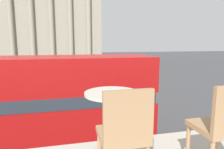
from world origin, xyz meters
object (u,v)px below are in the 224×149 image
object	(u,v)px
cafe_dining_table	(112,109)
cafe_chair_0	(124,133)
pedestrian_grey	(139,80)
cafe_chair_1	(222,125)
traffic_light_near	(67,84)
pedestrian_black	(102,67)
pedestrian_red	(32,67)
traffic_light_mid	(69,67)
double_decker_bus	(9,105)
car_silver	(8,84)
car_white	(125,71)
pedestrian_olive	(71,68)
plaza_building_left	(35,5)

from	to	relation	value
cafe_dining_table	cafe_chair_0	bearing A→B (deg)	-92.53
cafe_chair_0	pedestrian_grey	bearing A→B (deg)	70.53
cafe_chair_1	traffic_light_near	size ratio (longest dim) A/B	0.27
cafe_dining_table	pedestrian_black	distance (m)	28.97
pedestrian_red	cafe_chair_1	bearing A→B (deg)	-143.02
traffic_light_mid	pedestrian_black	distance (m)	11.59
cafe_chair_0	pedestrian_black	bearing A→B (deg)	81.74
cafe_chair_1	pedestrian_grey	bearing A→B (deg)	76.93
double_decker_bus	car_silver	bearing A→B (deg)	112.62
traffic_light_near	traffic_light_mid	world-z (taller)	traffic_light_mid
car_white	pedestrian_red	bearing A→B (deg)	93.32
traffic_light_mid	pedestrian_grey	size ratio (longest dim) A/B	1.95
cafe_dining_table	car_white	distance (m)	26.80
pedestrian_black	pedestrian_grey	distance (m)	11.87
pedestrian_olive	pedestrian_red	distance (m)	6.52
traffic_light_near	traffic_light_mid	xyz separation A→B (m)	(0.30, 7.86, 0.10)
plaza_building_left	pedestrian_red	distance (m)	17.88
cafe_dining_table	pedestrian_olive	xyz separation A→B (m)	(0.33, 28.46, -2.97)
plaza_building_left	car_silver	size ratio (longest dim) A/B	6.40
cafe_chair_1	traffic_light_near	xyz separation A→B (m)	(-1.34, 10.86, -1.73)
cafe_dining_table	traffic_light_mid	xyz separation A→B (m)	(-0.15, 18.12, -1.65)
traffic_light_near	pedestrian_grey	bearing A→B (deg)	41.66
traffic_light_mid	car_silver	bearing A→B (deg)	169.51
traffic_light_near	car_white	bearing A→B (deg)	60.95
car_silver	cafe_chair_1	bearing A→B (deg)	84.93
pedestrian_olive	plaza_building_left	bearing A→B (deg)	73.12
cafe_dining_table	cafe_chair_0	size ratio (longest dim) A/B	0.80
cafe_dining_table	car_white	xyz separation A→B (m)	(7.95, 25.39, -3.29)
cafe_dining_table	traffic_light_near	distance (m)	10.42
car_white	car_silver	distance (m)	15.39
pedestrian_black	pedestrian_grey	xyz separation A→B (m)	(1.54, -11.77, 0.01)
double_decker_bus	traffic_light_mid	xyz separation A→B (m)	(2.51, 12.02, -0.00)
pedestrian_red	pedestrian_grey	xyz separation A→B (m)	(12.31, -14.46, 0.06)
double_decker_bus	car_silver	xyz separation A→B (m)	(-3.49, 13.13, -1.64)
pedestrian_red	pedestrian_black	world-z (taller)	pedestrian_black
cafe_chair_0	pedestrian_olive	size ratio (longest dim) A/B	0.52
cafe_dining_table	plaza_building_left	bearing A→B (deg)	98.04
pedestrian_red	double_decker_bus	bearing A→B (deg)	-147.86
traffic_light_mid	pedestrian_olive	bearing A→B (deg)	87.37
cafe_chair_1	plaza_building_left	size ratio (longest dim) A/B	0.03
cafe_chair_1	plaza_building_left	bearing A→B (deg)	104.53
car_silver	pedestrian_red	bearing A→B (deg)	-117.05
traffic_light_near	pedestrian_red	bearing A→B (deg)	104.04
cafe_chair_1	pedestrian_grey	size ratio (longest dim) A/B	0.50
traffic_light_near	plaza_building_left	bearing A→B (deg)	99.67
car_white	pedestrian_olive	xyz separation A→B (m)	(-7.62, 3.07, 0.31)
cafe_chair_1	cafe_chair_0	bearing A→B (deg)	-177.93
car_white	pedestrian_black	bearing A→B (deg)	69.48
double_decker_bus	cafe_chair_1	world-z (taller)	cafe_chair_1
traffic_light_near	pedestrian_black	distance (m)	18.97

